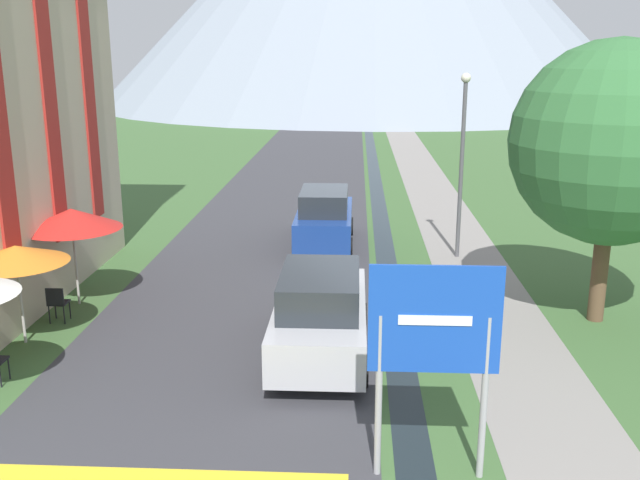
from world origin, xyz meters
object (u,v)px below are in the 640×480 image
Objects in this scene: road_sign at (434,340)px; parked_car_far at (324,218)px; streetlamp at (462,151)px; cafe_chair_far_right at (57,301)px; cafe_umbrella_middle_orange at (16,254)px; parked_car_near at (320,313)px; cafe_umbrella_rear_red at (72,219)px; tree_by_path at (613,143)px.

road_sign is 0.75× the size of parked_car_far.
streetlamp is (1.96, 11.50, 1.06)m from road_sign.
cafe_chair_far_right is (-5.73, -6.93, -0.40)m from parked_car_far.
parked_car_far is at bearing 53.48° from cafe_umbrella_middle_orange.
cafe_chair_far_right is at bearing 77.78° from cafe_umbrella_middle_orange.
parked_car_near is 6.37m from cafe_umbrella_middle_orange.
parked_car_near reaches higher than cafe_chair_far_right.
road_sign is 10.42m from cafe_umbrella_rear_red.
parked_car_near is at bearing -22.46° from cafe_chair_far_right.
road_sign is at bearing -41.37° from cafe_umbrella_rear_red.
parked_car_near is 8.56m from streetlamp.
tree_by_path reaches higher than parked_car_far.
cafe_chair_far_right is at bearing -149.00° from streetlamp.
cafe_umbrella_middle_orange reaches higher than parked_car_near.
cafe_chair_far_right is 0.14× the size of tree_by_path.
cafe_umbrella_rear_red reaches higher than parked_car_far.
streetlamp is (10.02, 7.02, 1.24)m from cafe_umbrella_middle_orange.
cafe_chair_far_right is (-7.81, 5.64, -1.61)m from road_sign.
road_sign reaches higher than parked_car_far.
cafe_umbrella_middle_orange is at bearing -144.98° from streetlamp.
cafe_umbrella_middle_orange is at bearing -110.75° from cafe_chair_far_right.
cafe_chair_far_right is at bearing 166.08° from parked_car_near.
road_sign is 0.51× the size of tree_by_path.
streetlamp is (3.74, 7.36, 2.26)m from parked_car_near.
cafe_chair_far_right is 0.16× the size of streetlamp.
parked_car_near is at bearing -116.90° from streetlamp.
parked_car_near is 0.83× the size of streetlamp.
parked_car_near is 5.28× the size of cafe_chair_far_right.
cafe_umbrella_rear_red reaches higher than parked_car_near.
tree_by_path is at bearing -43.26° from parked_car_far.
parked_car_near and parked_car_far have the same top height.
cafe_umbrella_middle_orange is 0.34× the size of tree_by_path.
cafe_chair_far_right is at bearing -129.61° from parked_car_far.
cafe_chair_far_right is at bearing -176.23° from tree_by_path.
road_sign is 9.22m from cafe_umbrella_middle_orange.
parked_car_far is at bearing 92.03° from parked_car_near.
tree_by_path is at bearing -64.00° from streetlamp.
cafe_umbrella_middle_orange is 12.81m from tree_by_path.
tree_by_path is (12.48, 1.96, 2.11)m from cafe_umbrella_middle_orange.
parked_car_near is at bearing -24.45° from cafe_umbrella_rear_red.
cafe_umbrella_rear_red reaches higher than cafe_chair_far_right.
cafe_umbrella_middle_orange is (-8.06, 4.49, -0.18)m from road_sign.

